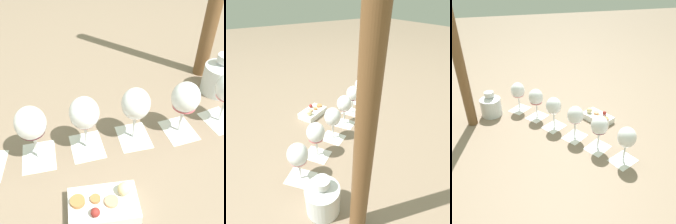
# 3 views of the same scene
# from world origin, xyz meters

# --- Properties ---
(ground_plane) EXTENTS (8.00, 8.00, 0.00)m
(ground_plane) POSITION_xyz_m (0.00, 0.00, 0.00)
(ground_plane) COLOR #7F6B56
(tasting_card_0) EXTENTS (0.14, 0.15, 0.00)m
(tasting_card_0) POSITION_xyz_m (-0.30, -0.19, 0.00)
(tasting_card_0) COLOR white
(tasting_card_0) RESTS_ON ground_plane
(tasting_card_1) EXTENTS (0.14, 0.15, 0.00)m
(tasting_card_1) POSITION_xyz_m (-0.18, -0.11, 0.00)
(tasting_card_1) COLOR white
(tasting_card_1) RESTS_ON ground_plane
(tasting_card_2) EXTENTS (0.14, 0.14, 0.00)m
(tasting_card_2) POSITION_xyz_m (-0.06, -0.04, 0.00)
(tasting_card_2) COLOR white
(tasting_card_2) RESTS_ON ground_plane
(tasting_card_3) EXTENTS (0.14, 0.15, 0.00)m
(tasting_card_3) POSITION_xyz_m (0.07, 0.04, 0.00)
(tasting_card_3) COLOR white
(tasting_card_3) RESTS_ON ground_plane
(tasting_card_4) EXTENTS (0.14, 0.14, 0.00)m
(tasting_card_4) POSITION_xyz_m (0.18, 0.12, 0.00)
(tasting_card_4) COLOR white
(tasting_card_4) RESTS_ON ground_plane
(tasting_card_5) EXTENTS (0.13, 0.14, 0.00)m
(tasting_card_5) POSITION_xyz_m (0.30, 0.19, 0.00)
(tasting_card_5) COLOR white
(tasting_card_5) RESTS_ON ground_plane
(wine_glass_0) EXTENTS (0.08, 0.08, 0.18)m
(wine_glass_0) POSITION_xyz_m (-0.30, -0.19, 0.12)
(wine_glass_0) COLOR white
(wine_glass_0) RESTS_ON tasting_card_0
(wine_glass_1) EXTENTS (0.08, 0.08, 0.18)m
(wine_glass_1) POSITION_xyz_m (-0.18, -0.11, 0.12)
(wine_glass_1) COLOR white
(wine_glass_1) RESTS_ON tasting_card_1
(wine_glass_2) EXTENTS (0.08, 0.08, 0.18)m
(wine_glass_2) POSITION_xyz_m (-0.06, -0.04, 0.12)
(wine_glass_2) COLOR white
(wine_glass_2) RESTS_ON tasting_card_2
(wine_glass_3) EXTENTS (0.08, 0.08, 0.18)m
(wine_glass_3) POSITION_xyz_m (0.07, 0.04, 0.12)
(wine_glass_3) COLOR white
(wine_glass_3) RESTS_ON tasting_card_3
(wine_glass_4) EXTENTS (0.08, 0.08, 0.18)m
(wine_glass_4) POSITION_xyz_m (0.18, 0.12, 0.12)
(wine_glass_4) COLOR white
(wine_glass_4) RESTS_ON tasting_card_4
(wine_glass_5) EXTENTS (0.08, 0.08, 0.18)m
(wine_glass_5) POSITION_xyz_m (0.30, 0.19, 0.12)
(wine_glass_5) COLOR white
(wine_glass_5) RESTS_ON tasting_card_5
(ceramic_vase) EXTENTS (0.12, 0.12, 0.15)m
(ceramic_vase) POSITION_xyz_m (-0.29, -0.36, 0.06)
(ceramic_vase) COLOR silver
(ceramic_vase) RESTS_ON ground_plane
(snack_dish) EXTENTS (0.19, 0.16, 0.07)m
(snack_dish) POSITION_xyz_m (-0.05, 0.22, 0.02)
(snack_dish) COLOR white
(snack_dish) RESTS_ON ground_plane
(umbrella_pole) EXTENTS (0.05, 0.05, 0.95)m
(umbrella_pole) POSITION_xyz_m (-0.22, -0.47, 0.47)
(umbrella_pole) COLOR brown
(umbrella_pole) RESTS_ON ground_plane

